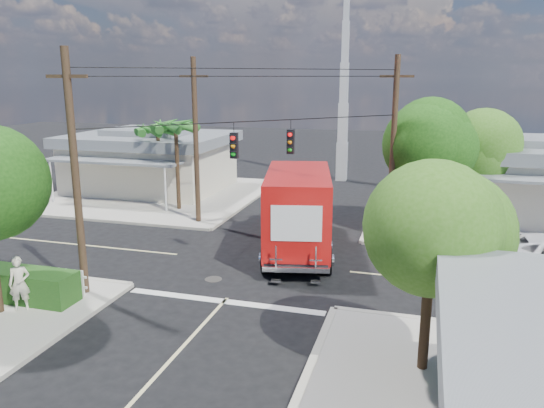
% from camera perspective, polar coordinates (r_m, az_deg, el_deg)
% --- Properties ---
extents(ground, '(120.00, 120.00, 0.00)m').
position_cam_1_polar(ground, '(23.50, -1.36, -6.33)').
color(ground, black).
rests_on(ground, ground).
extents(sidewalk_ne, '(14.12, 14.12, 0.14)m').
position_cam_1_polar(sidewalk_ne, '(33.18, 22.91, -1.34)').
color(sidewalk_ne, '#A8A398').
rests_on(sidewalk_ne, ground).
extents(sidewalk_nw, '(14.12, 14.12, 0.14)m').
position_cam_1_polar(sidewalk_nw, '(37.30, -12.37, 0.99)').
color(sidewalk_nw, '#A8A398').
rests_on(sidewalk_nw, ground).
extents(road_markings, '(32.00, 32.00, 0.01)m').
position_cam_1_polar(road_markings, '(22.19, -2.51, -7.56)').
color(road_markings, beige).
rests_on(road_markings, ground).
extents(building_ne, '(11.80, 10.20, 4.50)m').
position_cam_1_polar(building_ne, '(34.02, 25.77, 2.61)').
color(building_ne, beige).
rests_on(building_ne, sidewalk_ne).
extents(building_nw, '(10.80, 10.20, 4.30)m').
position_cam_1_polar(building_nw, '(38.81, -12.88, 4.68)').
color(building_nw, beige).
rests_on(building_nw, sidewalk_nw).
extents(radio_tower, '(0.80, 0.80, 17.00)m').
position_cam_1_polar(radio_tower, '(41.59, 7.69, 10.21)').
color(radio_tower, silver).
rests_on(radio_tower, ground).
extents(tree_ne_front, '(4.21, 4.14, 6.66)m').
position_cam_1_polar(tree_ne_front, '(28.02, 17.23, 6.35)').
color(tree_ne_front, '#422D1C').
rests_on(tree_ne_front, sidewalk_ne).
extents(tree_ne_back, '(3.77, 3.66, 5.82)m').
position_cam_1_polar(tree_ne_back, '(30.43, 22.01, 5.40)').
color(tree_ne_back, '#422D1C').
rests_on(tree_ne_back, sidewalk_ne).
extents(tree_se, '(3.67, 3.54, 5.62)m').
position_cam_1_polar(tree_se, '(14.38, 16.86, -3.00)').
color(tree_se, '#422D1C').
rests_on(tree_se, sidewalk_se).
extents(palm_nw_front, '(3.01, 3.08, 5.59)m').
position_cam_1_polar(palm_nw_front, '(32.02, -10.32, 8.07)').
color(palm_nw_front, '#422D1C').
rests_on(palm_nw_front, sidewalk_nw).
extents(palm_nw_back, '(3.01, 3.08, 5.19)m').
position_cam_1_polar(palm_nw_back, '(34.30, -12.20, 7.71)').
color(palm_nw_back, '#422D1C').
rests_on(palm_nw_back, sidewalk_nw).
extents(utility_poles, '(12.00, 10.68, 9.00)m').
position_cam_1_polar(utility_poles, '(24.35, -3.86, 5.70)').
color(utility_poles, '#473321').
rests_on(utility_poles, ground).
extents(picket_fence, '(5.94, 0.06, 1.00)m').
position_cam_1_polar(picket_fence, '(22.41, -25.58, -6.88)').
color(picket_fence, silver).
rests_on(picket_fence, sidewalk_sw).
extents(vending_boxes, '(1.90, 0.50, 1.10)m').
position_cam_1_polar(vending_boxes, '(28.23, 15.23, -1.92)').
color(vending_boxes, '#AB100B').
rests_on(vending_boxes, sidewalk_ne).
extents(delivery_truck, '(4.49, 9.30, 3.88)m').
position_cam_1_polar(delivery_truck, '(24.63, 2.83, -0.61)').
color(delivery_truck, black).
rests_on(delivery_truck, ground).
extents(pedestrian, '(0.83, 0.76, 1.91)m').
position_cam_1_polar(pedestrian, '(20.29, -25.53, -7.72)').
color(pedestrian, beige).
rests_on(pedestrian, sidewalk_sw).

